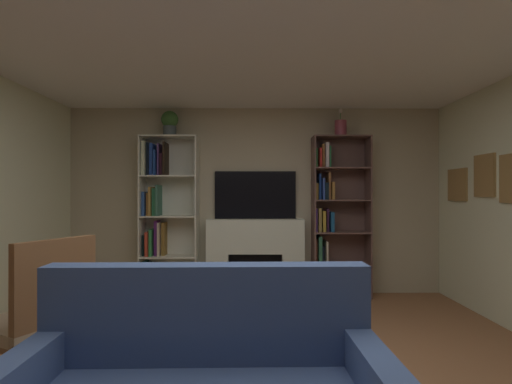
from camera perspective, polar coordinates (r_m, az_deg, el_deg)
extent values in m
cube|color=#B6AA8C|center=(5.35, -0.11, -1.26)|extent=(5.17, 0.06, 2.53)
cube|color=olive|center=(4.94, 30.46, 2.08)|extent=(0.03, 0.37, 0.47)
cube|color=olive|center=(4.94, 30.36, 2.09)|extent=(0.01, 0.31, 0.41)
cube|color=olive|center=(5.44, 27.38, 0.93)|extent=(0.03, 0.42, 0.40)
cube|color=#5D7CAD|center=(5.43, 27.29, 0.93)|extent=(0.01, 0.36, 0.34)
cube|color=white|center=(2.80, 0.15, 25.03)|extent=(5.17, 5.69, 0.06)
cube|color=white|center=(5.35, -5.64, -11.89)|extent=(0.29, 0.21, 0.56)
cube|color=white|center=(5.35, 5.42, -11.88)|extent=(0.29, 0.21, 0.56)
cube|color=white|center=(5.25, -0.10, -6.49)|extent=(1.30, 0.21, 0.46)
cube|color=black|center=(5.39, -0.11, -11.79)|extent=(0.72, 0.08, 0.56)
cube|color=#565454|center=(5.14, -0.09, -15.40)|extent=(1.40, 0.30, 0.03)
cube|color=black|center=(5.29, -0.11, -0.44)|extent=(1.10, 0.06, 0.64)
cube|color=silver|center=(5.38, -16.36, -3.42)|extent=(0.02, 0.32, 2.12)
cube|color=silver|center=(5.22, -8.62, -3.53)|extent=(0.02, 0.32, 2.12)
cube|color=silver|center=(5.44, -12.21, -3.39)|extent=(0.75, 0.02, 2.12)
cube|color=silver|center=(5.45, -12.56, -14.58)|extent=(0.71, 0.32, 0.02)
cube|color=#216346|center=(5.52, -15.85, -11.93)|extent=(0.04, 0.19, 0.44)
cube|color=black|center=(5.49, -15.45, -12.13)|extent=(0.03, 0.24, 0.42)
cube|color=olive|center=(5.49, -14.99, -12.49)|extent=(0.03, 0.23, 0.35)
cube|color=beige|center=(5.49, -14.51, -12.61)|extent=(0.04, 0.22, 0.33)
cube|color=olive|center=(5.46, -14.11, -12.93)|extent=(0.03, 0.25, 0.28)
cube|color=#1E7444|center=(5.46, -13.74, -12.82)|extent=(0.03, 0.23, 0.30)
cube|color=#2C753C|center=(5.45, -13.28, -12.59)|extent=(0.04, 0.22, 0.35)
cube|color=silver|center=(5.34, -12.55, -9.16)|extent=(0.71, 0.32, 0.02)
cube|color=black|center=(5.43, -15.92, -7.45)|extent=(0.03, 0.22, 0.28)
cube|color=#BD3A26|center=(5.40, -15.45, -7.28)|extent=(0.04, 0.26, 0.32)
cube|color=#307D40|center=(5.40, -14.93, -7.11)|extent=(0.04, 0.24, 0.35)
cube|color=#602377|center=(5.40, -14.27, -6.52)|extent=(0.04, 0.20, 0.46)
cube|color=beige|center=(5.35, -13.86, -6.68)|extent=(0.02, 0.27, 0.44)
cube|color=brown|center=(5.38, -13.27, -6.66)|extent=(0.04, 0.18, 0.44)
cube|color=silver|center=(5.29, -12.55, -3.48)|extent=(0.71, 0.32, 0.02)
cube|color=#2B4F94|center=(5.38, -15.91, -1.65)|extent=(0.04, 0.24, 0.31)
cube|color=#A77233|center=(5.39, -15.39, -1.71)|extent=(0.03, 0.19, 0.30)
cube|color=#A37636|center=(5.34, -15.01, -1.32)|extent=(0.03, 0.27, 0.38)
cube|color=#2A7048|center=(5.35, -14.49, -1.41)|extent=(0.04, 0.23, 0.36)
cube|color=#366451|center=(5.32, -14.04, -1.19)|extent=(0.03, 0.27, 0.40)
cube|color=silver|center=(5.28, -12.54, 2.26)|extent=(0.71, 0.32, 0.02)
cube|color=beige|center=(5.39, -15.89, 4.70)|extent=(0.04, 0.25, 0.45)
cube|color=black|center=(5.40, -15.31, 4.62)|extent=(0.03, 0.21, 0.44)
cube|color=#203F92|center=(5.38, -14.86, 4.58)|extent=(0.04, 0.22, 0.42)
cube|color=navy|center=(5.34, -14.38, 4.11)|extent=(0.02, 0.27, 0.33)
cube|color=#63417F|center=(5.36, -13.92, 4.58)|extent=(0.02, 0.21, 0.42)
cube|color=black|center=(5.34, -13.50, 3.91)|extent=(0.03, 0.24, 0.29)
cube|color=black|center=(5.32, -13.08, 4.70)|extent=(0.03, 0.27, 0.44)
cube|color=silver|center=(5.33, -12.54, 7.87)|extent=(0.71, 0.32, 0.02)
cube|color=brown|center=(5.23, 8.41, -3.52)|extent=(0.02, 0.33, 2.12)
cube|color=brown|center=(5.39, 16.12, -3.42)|extent=(0.02, 0.33, 2.12)
cube|color=brown|center=(5.45, 11.97, -3.39)|extent=(0.75, 0.02, 2.12)
cube|color=brown|center=(5.46, 12.33, -14.56)|extent=(0.71, 0.33, 0.02)
cube|color=#2D4293|center=(5.40, 8.76, -12.97)|extent=(0.04, 0.21, 0.30)
cube|color=#9A6725|center=(5.39, 9.40, -13.26)|extent=(0.04, 0.26, 0.25)
cube|color=#344C86|center=(5.42, 9.87, -13.27)|extent=(0.02, 0.22, 0.24)
cube|color=beige|center=(5.43, 10.29, -12.96)|extent=(0.03, 0.19, 0.29)
cube|color=beige|center=(5.44, 10.85, -13.08)|extent=(0.03, 0.21, 0.26)
cube|color=beige|center=(5.44, 11.34, -13.07)|extent=(0.02, 0.22, 0.27)
cube|color=#237D50|center=(5.46, 11.59, -12.96)|extent=(0.02, 0.18, 0.28)
cube|color=brown|center=(5.37, 12.33, -10.27)|extent=(0.71, 0.33, 0.02)
cube|color=brown|center=(5.33, 8.68, -8.44)|extent=(0.03, 0.18, 0.33)
cube|color=#2D6748|center=(5.30, 9.22, -8.30)|extent=(0.04, 0.26, 0.37)
cube|color=black|center=(5.35, 9.67, -8.98)|extent=(0.02, 0.19, 0.23)
cube|color=beige|center=(5.32, 10.18, -8.65)|extent=(0.02, 0.27, 0.30)
cube|color=brown|center=(5.31, 12.33, -5.76)|extent=(0.71, 0.33, 0.02)
cube|color=#4A2E75|center=(5.27, 8.69, -4.04)|extent=(0.02, 0.23, 0.31)
cube|color=olive|center=(5.26, 9.17, -4.02)|extent=(0.04, 0.25, 0.31)
cube|color=#A8892D|center=(5.28, 9.79, -4.21)|extent=(0.04, 0.23, 0.27)
cube|color=#27142C|center=(5.31, 10.32, -4.01)|extent=(0.03, 0.20, 0.31)
cube|color=navy|center=(5.30, 10.95, -4.27)|extent=(0.04, 0.24, 0.26)
cube|color=brown|center=(5.29, 12.32, -1.18)|extent=(0.71, 0.33, 0.02)
cube|color=olive|center=(5.27, 8.74, 0.08)|extent=(0.04, 0.21, 0.21)
cube|color=navy|center=(5.29, 9.24, 0.78)|extent=(0.03, 0.18, 0.34)
cube|color=#2B4493|center=(5.27, 9.71, 0.45)|extent=(0.03, 0.23, 0.28)
cube|color=black|center=(5.27, 10.15, 0.13)|extent=(0.04, 0.23, 0.22)
cube|color=#935E34|center=(5.30, 10.55, 0.87)|extent=(0.03, 0.20, 0.36)
cube|color=#A47334|center=(5.29, 11.06, 0.17)|extent=(0.03, 0.24, 0.23)
cube|color=brown|center=(5.30, 12.32, 3.41)|extent=(0.71, 0.33, 0.02)
cube|color=#39783A|center=(5.30, 8.72, 4.89)|extent=(0.04, 0.19, 0.26)
cube|color=#A41F1C|center=(5.26, 9.25, 4.91)|extent=(0.03, 0.27, 0.25)
cube|color=olive|center=(5.31, 9.69, 5.18)|extent=(0.03, 0.20, 0.31)
cube|color=beige|center=(5.28, 10.18, 5.27)|extent=(0.04, 0.27, 0.32)
cube|color=#27733D|center=(5.30, 10.60, 5.02)|extent=(0.02, 0.24, 0.28)
cube|color=brown|center=(5.34, 12.32, 7.85)|extent=(0.71, 0.33, 0.02)
cylinder|color=#49565A|center=(5.35, -12.51, 8.66)|extent=(0.17, 0.17, 0.14)
sphere|color=#37632D|center=(5.38, -12.51, 10.33)|extent=(0.23, 0.23, 0.23)
cylinder|color=#933A4B|center=(5.37, 12.28, 9.06)|extent=(0.16, 0.16, 0.21)
cylinder|color=#4C7F3F|center=(5.40, 12.25, 10.82)|extent=(0.01, 0.01, 0.12)
sphere|color=white|center=(5.41, 12.25, 11.46)|extent=(0.05, 0.05, 0.05)
cylinder|color=#4C7F3F|center=(5.39, 12.29, 10.89)|extent=(0.01, 0.01, 0.14)
sphere|color=white|center=(5.41, 12.29, 11.60)|extent=(0.04, 0.04, 0.04)
cylinder|color=#4C7F3F|center=(5.40, 12.26, 10.89)|extent=(0.01, 0.01, 0.14)
sphere|color=white|center=(5.42, 12.26, 11.60)|extent=(0.04, 0.04, 0.04)
cube|color=#435C8D|center=(2.22, -7.15, -17.16)|extent=(1.74, 0.19, 0.52)
cylinder|color=brown|center=(3.04, -31.75, -22.65)|extent=(0.04, 0.04, 0.40)
cylinder|color=brown|center=(3.34, -23.02, -20.56)|extent=(0.04, 0.04, 0.40)
cylinder|color=brown|center=(3.74, -28.54, -18.26)|extent=(0.04, 0.04, 0.40)
cube|color=tan|center=(3.31, -29.95, -16.32)|extent=(0.79, 0.80, 0.08)
cube|color=brown|center=(3.33, -29.95, -17.31)|extent=(0.79, 0.80, 0.04)
cube|color=brown|center=(3.03, -27.22, -12.27)|extent=(0.33, 0.56, 0.65)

